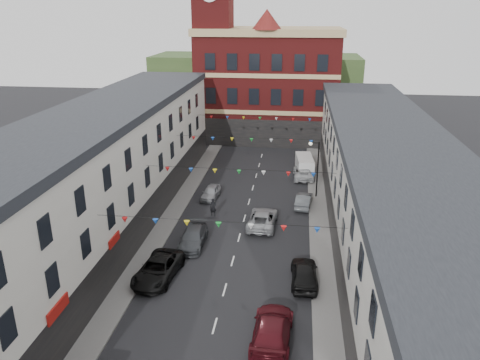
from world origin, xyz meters
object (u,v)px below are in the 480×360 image
at_px(street_lamp, 316,162).
at_px(car_right_f, 304,173).
at_px(moving_car, 263,218).
at_px(pedestrian, 213,207).
at_px(car_left_d, 193,238).
at_px(car_right_d, 304,273).
at_px(car_right_e, 304,200).
at_px(car_left_e, 211,192).
at_px(car_right_c, 272,330).
at_px(car_left_c, 158,269).
at_px(white_van, 304,165).

bearing_deg(street_lamp, car_right_f, 100.15).
xyz_separation_m(moving_car, pedestrian, (-4.80, 1.57, 0.14)).
relative_size(car_left_d, car_right_d, 1.04).
distance_m(car_right_e, pedestrian, 9.14).
height_order(car_left_d, car_left_e, car_left_d).
bearing_deg(car_left_e, car_left_d, -83.05).
relative_size(car_right_d, pedestrian, 2.68).
xyz_separation_m(street_lamp, car_right_c, (-2.95, -22.99, -3.09)).
bearing_deg(pedestrian, car_right_e, 27.33).
bearing_deg(car_right_d, car_left_c, 1.77).
distance_m(car_right_c, white_van, 30.55).
relative_size(car_left_e, car_right_e, 0.93).
distance_m(moving_car, white_van, 15.39).
xyz_separation_m(car_right_d, car_right_e, (0.00, 13.94, -0.13)).
height_order(moving_car, pedestrian, pedestrian).
bearing_deg(car_right_f, car_left_d, 60.73).
distance_m(car_right_c, car_right_e, 20.59).
bearing_deg(car_left_d, car_right_e, 45.20).
bearing_deg(car_left_c, car_left_d, 80.76).
bearing_deg(street_lamp, car_right_d, -93.66).
bearing_deg(car_right_e, street_lamp, -106.40).
bearing_deg(white_van, car_right_e, -96.29).
bearing_deg(car_right_c, car_left_e, -67.99).
height_order(car_right_e, white_van, white_van).
relative_size(car_left_c, car_left_e, 1.45).
relative_size(street_lamp, car_left_e, 1.60).
distance_m(car_left_d, car_right_d, 10.21).
bearing_deg(car_right_c, car_right_e, -92.82).
xyz_separation_m(street_lamp, white_van, (-0.95, 7.50, -2.87)).
height_order(car_right_c, pedestrian, pedestrian).
bearing_deg(car_right_f, car_right_e, 87.97).
bearing_deg(car_left_c, pedestrian, 85.55).
height_order(street_lamp, car_left_e, street_lamp).
distance_m(car_right_f, moving_car, 13.79).
relative_size(car_left_c, car_right_d, 1.17).
relative_size(car_left_d, pedestrian, 2.78).
relative_size(street_lamp, white_van, 1.28).
height_order(car_left_c, car_right_f, car_left_c).
bearing_deg(car_left_d, car_left_c, -105.42).
height_order(car_left_e, car_right_f, car_right_f).
bearing_deg(street_lamp, car_right_c, -97.31).
bearing_deg(car_left_e, white_van, 47.59).
bearing_deg(car_right_f, car_left_e, 35.63).
height_order(street_lamp, car_right_d, street_lamp).
bearing_deg(street_lamp, car_left_d, -130.68).
relative_size(car_left_e, car_right_c, 0.67).
relative_size(car_left_c, white_van, 1.16).
xyz_separation_m(car_left_c, car_right_f, (10.52, 22.98, -0.08)).
height_order(car_right_f, moving_car, moving_car).
bearing_deg(car_right_e, car_left_d, 52.14).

